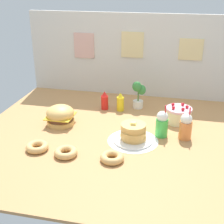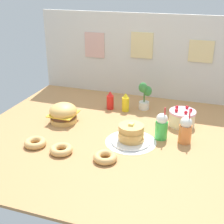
{
  "view_description": "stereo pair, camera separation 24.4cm",
  "coord_description": "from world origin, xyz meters",
  "views": [
    {
      "loc": [
        0.46,
        -2.13,
        1.16
      ],
      "look_at": [
        -0.03,
        0.06,
        0.18
      ],
      "focal_mm": 50.16,
      "sensor_mm": 36.0,
      "label": 1
    },
    {
      "loc": [
        0.69,
        -2.06,
        1.16
      ],
      "look_at": [
        -0.03,
        0.06,
        0.18
      ],
      "focal_mm": 50.16,
      "sensor_mm": 36.0,
      "label": 2
    }
  ],
  "objects": [
    {
      "name": "ground_plane",
      "position": [
        0.0,
        0.0,
        -0.01
      ],
      "size": [
        2.21,
        1.93,
        0.02
      ],
      "primitive_type": "cube",
      "color": "#B27F4C"
    },
    {
      "name": "back_wall",
      "position": [
        -0.0,
        0.96,
        0.42
      ],
      "size": [
        2.21,
        0.04,
        0.83
      ],
      "color": "beige",
      "rests_on": "ground_plane"
    },
    {
      "name": "doily_mat",
      "position": [
        0.15,
        -0.05,
        0.0
      ],
      "size": [
        0.39,
        0.39,
        0.0
      ],
      "primitive_type": "cylinder",
      "color": "white",
      "rests_on": "ground_plane"
    },
    {
      "name": "burger",
      "position": [
        -0.49,
        0.11,
        0.08
      ],
      "size": [
        0.23,
        0.23,
        0.17
      ],
      "color": "#DBA859",
      "rests_on": "ground_plane"
    },
    {
      "name": "pancake_stack",
      "position": [
        0.16,
        -0.05,
        0.06
      ],
      "size": [
        0.3,
        0.3,
        0.15
      ],
      "color": "white",
      "rests_on": "doily_mat"
    },
    {
      "name": "layer_cake",
      "position": [
        0.48,
        0.37,
        0.07
      ],
      "size": [
        0.22,
        0.22,
        0.16
      ],
      "color": "beige",
      "rests_on": "ground_plane"
    },
    {
      "name": "ketchup_bottle",
      "position": [
        -0.2,
        0.51,
        0.08
      ],
      "size": [
        0.07,
        0.07,
        0.18
      ],
      "color": "red",
      "rests_on": "ground_plane"
    },
    {
      "name": "mustard_bottle",
      "position": [
        -0.05,
        0.51,
        0.08
      ],
      "size": [
        0.07,
        0.07,
        0.18
      ],
      "color": "yellow",
      "rests_on": "ground_plane"
    },
    {
      "name": "cream_soda_cup",
      "position": [
        0.36,
        0.08,
        0.1
      ],
      "size": [
        0.1,
        0.1,
        0.26
      ],
      "color": "green",
      "rests_on": "ground_plane"
    },
    {
      "name": "orange_float_cup",
      "position": [
        0.54,
        0.08,
        0.1
      ],
      "size": [
        0.1,
        0.1,
        0.26
      ],
      "color": "orange",
      "rests_on": "ground_plane"
    },
    {
      "name": "donut_pink_glaze",
      "position": [
        -0.5,
        -0.33,
        0.03
      ],
      "size": [
        0.16,
        0.16,
        0.05
      ],
      "color": "tan",
      "rests_on": "ground_plane"
    },
    {
      "name": "donut_chocolate",
      "position": [
        -0.27,
        -0.36,
        0.03
      ],
      "size": [
        0.16,
        0.16,
        0.05
      ],
      "color": "tan",
      "rests_on": "ground_plane"
    },
    {
      "name": "donut_vanilla",
      "position": [
        0.06,
        -0.35,
        0.03
      ],
      "size": [
        0.16,
        0.16,
        0.05
      ],
      "color": "tan",
      "rests_on": "ground_plane"
    },
    {
      "name": "potted_plant",
      "position": [
        0.1,
        0.61,
        0.14
      ],
      "size": [
        0.13,
        0.1,
        0.27
      ],
      "color": "white",
      "rests_on": "ground_plane"
    }
  ]
}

